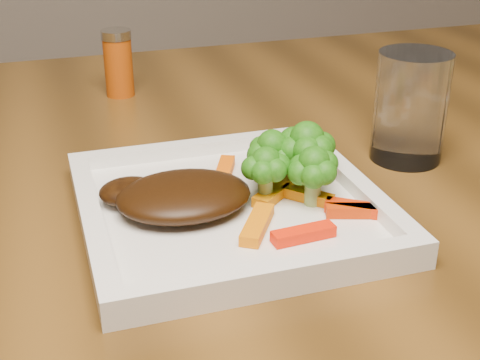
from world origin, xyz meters
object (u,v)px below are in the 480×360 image
object	(u,v)px
plate	(230,211)
spice_shaker	(118,63)
drinking_glass	(410,107)
steak	(184,196)

from	to	relation	value
plate	spice_shaker	xyz separation A→B (m)	(-0.04, 0.38, 0.04)
drinking_glass	plate	bearing A→B (deg)	-162.75
spice_shaker	steak	bearing A→B (deg)	-89.64
plate	drinking_glass	bearing A→B (deg)	17.25
steak	spice_shaker	bearing A→B (deg)	90.36
drinking_glass	steak	bearing A→B (deg)	-166.16
plate	spice_shaker	distance (m)	0.39
spice_shaker	drinking_glass	bearing A→B (deg)	-49.27
plate	steak	xyz separation A→B (m)	(-0.04, 0.00, 0.02)
steak	plate	bearing A→B (deg)	-5.43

